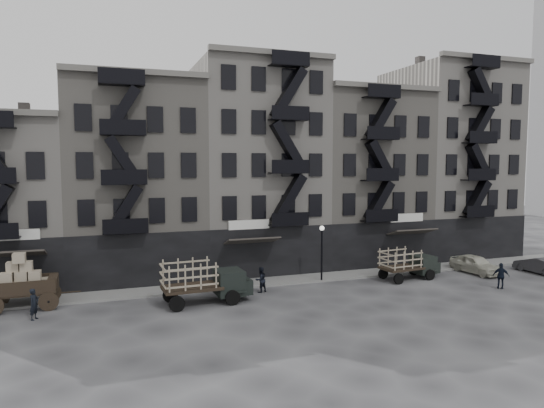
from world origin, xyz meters
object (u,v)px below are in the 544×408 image
object	(u,v)px
stake_truck_west	(204,279)
car_east	(475,264)
stake_truck_east	(409,262)
policeman	(501,276)
wagon	(21,277)
car_far	(538,265)
pedestrian_west	(34,304)
pedestrian_mid	(261,280)

from	to	relation	value
stake_truck_west	car_east	size ratio (longest dim) A/B	1.31
stake_truck_west	stake_truck_east	world-z (taller)	stake_truck_west
stake_truck_east	policeman	distance (m)	6.48
wagon	car_far	bearing A→B (deg)	-5.23
car_east	stake_truck_west	bearing A→B (deg)	176.88
stake_truck_east	car_east	size ratio (longest dim) A/B	1.13
stake_truck_west	pedestrian_west	distance (m)	9.88
car_east	pedestrian_mid	xyz separation A→B (m)	(-18.27, 0.24, 0.14)
wagon	car_east	world-z (taller)	wagon
pedestrian_west	policeman	size ratio (longest dim) A/B	0.98
car_far	pedestrian_west	bearing A→B (deg)	-6.62
car_east	car_far	distance (m)	5.13
car_far	pedestrian_mid	world-z (taller)	pedestrian_mid
pedestrian_mid	stake_truck_east	bearing A→B (deg)	158.67
car_east	pedestrian_west	xyz separation A→B (m)	(-32.36, -1.06, 0.16)
pedestrian_west	pedestrian_mid	bearing A→B (deg)	-57.93
car_far	pedestrian_mid	size ratio (longest dim) A/B	2.17
car_far	policeman	world-z (taller)	policeman
car_east	stake_truck_east	bearing A→B (deg)	173.56
stake_truck_east	policeman	world-z (taller)	stake_truck_east
wagon	car_far	xyz separation A→B (m)	(38.23, -3.10, -1.36)
policeman	car_east	bearing A→B (deg)	-73.87
wagon	pedestrian_mid	world-z (taller)	wagon
wagon	car_east	distance (m)	33.42
car_east	pedestrian_mid	size ratio (longest dim) A/B	2.49
stake_truck_west	car_far	world-z (taller)	stake_truck_west
car_east	car_far	xyz separation A→B (m)	(4.87, -1.62, -0.12)
stake_truck_west	car_east	bearing A→B (deg)	-0.39
wagon	stake_truck_west	world-z (taller)	wagon
stake_truck_east	pedestrian_west	world-z (taller)	stake_truck_east
pedestrian_mid	policeman	world-z (taller)	policeman
stake_truck_east	policeman	size ratio (longest dim) A/B	2.69
pedestrian_west	pedestrian_mid	distance (m)	14.14
stake_truck_west	policeman	distance (m)	21.01
wagon	pedestrian_mid	size ratio (longest dim) A/B	2.35
pedestrian_mid	stake_truck_west	bearing A→B (deg)	-2.67
stake_truck_east	car_far	size ratio (longest dim) A/B	1.29
car_far	pedestrian_west	distance (m)	37.23
wagon	stake_truck_west	xyz separation A→B (m)	(10.86, -2.59, -0.38)
car_far	pedestrian_west	size ratio (longest dim) A/B	2.12
wagon	stake_truck_east	bearing A→B (deg)	-3.61
pedestrian_mid	car_east	bearing A→B (deg)	158.81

